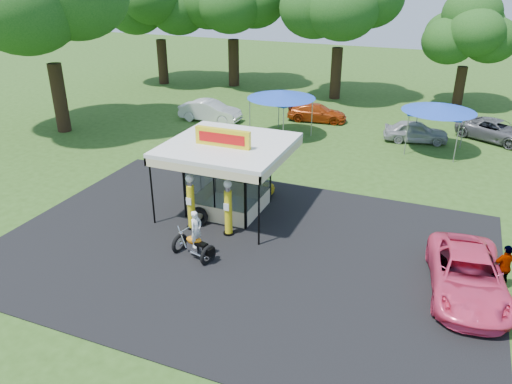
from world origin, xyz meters
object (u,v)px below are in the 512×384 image
gas_station_kiosk (229,175)px  bg_car_a (210,111)px  pink_sedan (468,275)px  bg_car_c (416,131)px  motorcycle (195,239)px  kiosk_car (248,184)px  spectator_east_b (505,267)px  gas_pump_left (191,203)px  tent_east (439,108)px  bg_car_d (496,131)px  bg_car_b (317,113)px  gas_pump_right (228,209)px  tent_west (281,95)px  a_frame_sign (451,296)px

gas_station_kiosk → bg_car_a: (-7.67, 13.02, -1.02)m
pink_sedan → bg_car_c: pink_sedan is taller
motorcycle → kiosk_car: (-0.61, 6.62, -0.37)m
gas_station_kiosk → pink_sedan: bearing=-15.0°
spectator_east_b → gas_pump_left: bearing=-26.7°
spectator_east_b → tent_east: tent_east is taller
gas_pump_left → kiosk_car: bearing=80.8°
spectator_east_b → bg_car_d: bearing=-118.8°
bg_car_b → tent_east: size_ratio=0.99×
kiosk_car → gas_station_kiosk: bearing=-180.0°
gas_pump_right → tent_west: bearing=100.5°
pink_sedan → spectator_east_b: spectator_east_b is taller
kiosk_car → tent_west: 9.77m
tent_west → tent_east: (9.89, 0.81, -0.07)m
bg_car_a → bg_car_c: bearing=-88.1°
a_frame_sign → kiosk_car: 11.84m
gas_pump_left → gas_station_kiosk: bearing=72.6°
gas_pump_right → tent_west: 14.07m
pink_sedan → bg_car_d: size_ratio=1.06×
gas_pump_left → gas_pump_right: (1.73, 0.13, -0.01)m
bg_car_c → tent_east: size_ratio=0.93×
gas_pump_right → kiosk_car: size_ratio=0.91×
a_frame_sign → tent_east: size_ratio=0.21×
bg_car_a → pink_sedan: bearing=-132.4°
tent_west → tent_east: bearing=4.7°
bg_car_a → a_frame_sign: bearing=-134.9°
tent_west → spectator_east_b: bearing=-45.4°
spectator_east_b → motorcycle: bearing=-16.0°
kiosk_car → bg_car_a: bearing=35.3°
gas_pump_left → tent_west: (-0.82, 13.87, 1.64)m
spectator_east_b → gas_station_kiosk: bearing=-37.8°
gas_station_kiosk → gas_pump_left: gas_station_kiosk is taller
gas_pump_left → bg_car_d: 22.38m
gas_pump_left → bg_car_d: bearing=55.3°
pink_sedan → bg_car_b: pink_sedan is taller
pink_sedan → gas_pump_left: bearing=169.5°
gas_station_kiosk → bg_car_d: (12.00, 16.07, -1.08)m
a_frame_sign → bg_car_a: (-17.83, 16.90, 0.30)m
spectator_east_b → bg_car_d: (0.19, 18.07, -0.18)m
a_frame_sign → bg_car_a: 24.57m
a_frame_sign → bg_car_b: (-10.44, 19.90, 0.18)m
gas_pump_left → tent_west: tent_west is taller
gas_pump_left → bg_car_a: size_ratio=0.56×
tent_east → a_frame_sign: bearing=-83.6°
gas_station_kiosk → bg_car_a: bearing=120.5°
pink_sedan → bg_car_b: bearing=112.1°
spectator_east_b → tent_east: size_ratio=0.40×
motorcycle → bg_car_d: bearing=74.6°
gas_station_kiosk → kiosk_car: bearing=90.0°
spectator_east_b → tent_west: tent_west is taller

